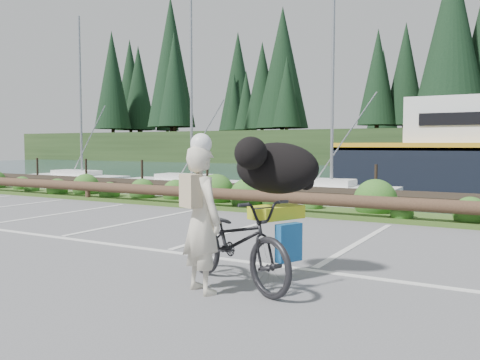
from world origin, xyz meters
name	(u,v)px	position (x,y,z in m)	size (l,w,h in m)	color
ground	(179,247)	(0.00, 0.00, 0.00)	(72.00, 72.00, 0.00)	#5C5B5E
vegetation_strip	(299,210)	(0.00, 5.30, 0.05)	(34.00, 1.60, 0.10)	#3D5B21
log_rail	(288,215)	(0.00, 4.60, 0.00)	(32.00, 0.30, 0.60)	#443021
bicycle	(235,241)	(2.03, -1.57, 0.56)	(0.75, 2.14, 1.13)	black
cyclist	(202,219)	(1.83, -2.03, 0.89)	(0.65, 0.42, 1.77)	beige
dog	(277,168)	(2.31, -0.94, 1.47)	(1.19, 0.58, 0.69)	black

